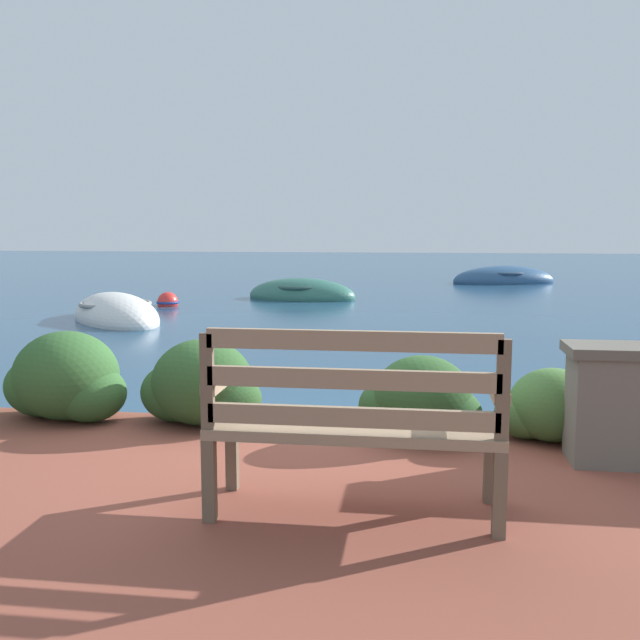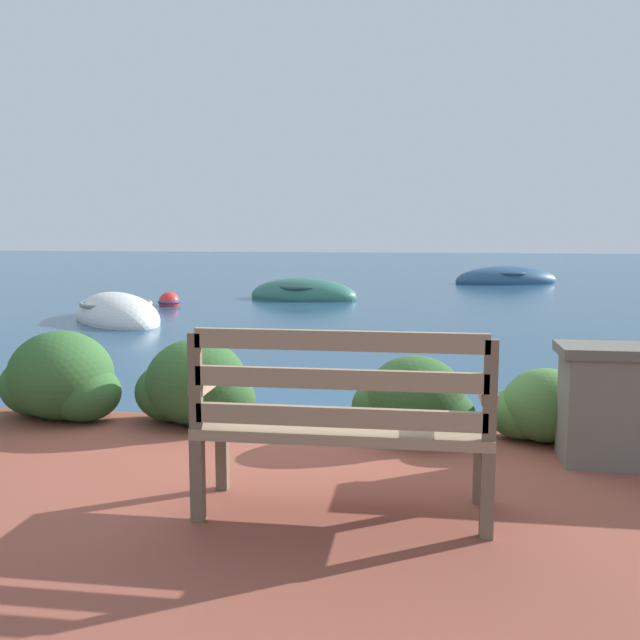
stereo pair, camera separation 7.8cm
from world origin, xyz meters
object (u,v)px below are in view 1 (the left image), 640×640
at_px(rowboat_nearest, 116,317).
at_px(mooring_buoy, 168,302).
at_px(park_bench, 354,418).
at_px(rowboat_mid, 302,296).
at_px(rowboat_far, 504,281).

bearing_deg(rowboat_nearest, mooring_buoy, -41.86).
bearing_deg(rowboat_nearest, park_bench, 170.06).
bearing_deg(rowboat_mid, mooring_buoy, -134.34).
height_order(rowboat_nearest, mooring_buoy, rowboat_nearest).
xyz_separation_m(park_bench, rowboat_nearest, (-4.81, 8.25, -0.63)).
bearing_deg(rowboat_nearest, rowboat_far, -79.18).
bearing_deg(mooring_buoy, rowboat_far, 42.89).
relative_size(park_bench, rowboat_mid, 0.53).
xyz_separation_m(park_bench, rowboat_far, (2.77, 17.61, -0.63)).
relative_size(rowboat_nearest, mooring_buoy, 6.20).
height_order(rowboat_nearest, rowboat_mid, rowboat_nearest).
height_order(park_bench, rowboat_far, park_bench).
xyz_separation_m(rowboat_nearest, rowboat_far, (7.58, 9.36, 0.00)).
relative_size(park_bench, mooring_buoy, 3.01).
height_order(rowboat_mid, mooring_buoy, rowboat_mid).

